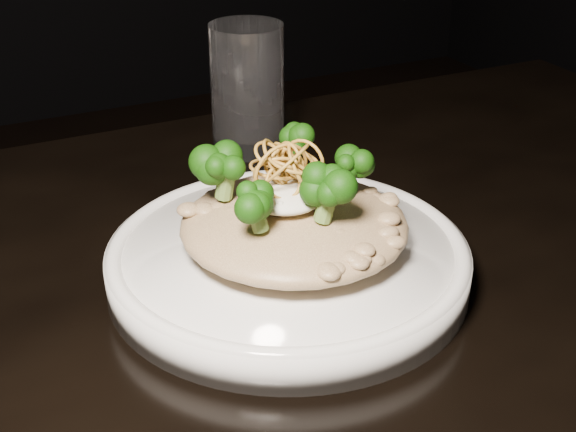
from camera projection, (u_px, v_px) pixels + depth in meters
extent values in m
cube|color=black|center=(336.00, 319.00, 0.61)|extent=(1.10, 0.80, 0.04)
cylinder|color=black|center=(498.00, 327.00, 1.23)|extent=(0.05, 0.05, 0.71)
cylinder|color=silver|center=(288.00, 263.00, 0.61)|extent=(0.28, 0.28, 0.03)
ellipsoid|color=brown|center=(294.00, 225.00, 0.60)|extent=(0.17, 0.17, 0.04)
ellipsoid|color=white|center=(285.00, 196.00, 0.58)|extent=(0.06, 0.06, 0.02)
cylinder|color=white|center=(247.00, 88.00, 0.82)|extent=(0.08, 0.08, 0.13)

